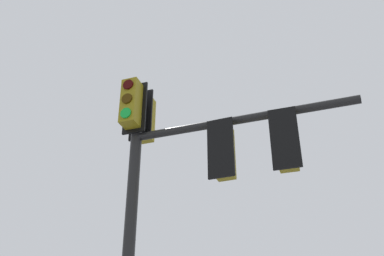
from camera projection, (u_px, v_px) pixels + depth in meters
name	position (u px, v px, depth m)	size (l,w,h in m)	color
signal_mast_assembly	(176.00, 175.00, 7.48)	(3.30, 3.07, 6.75)	black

